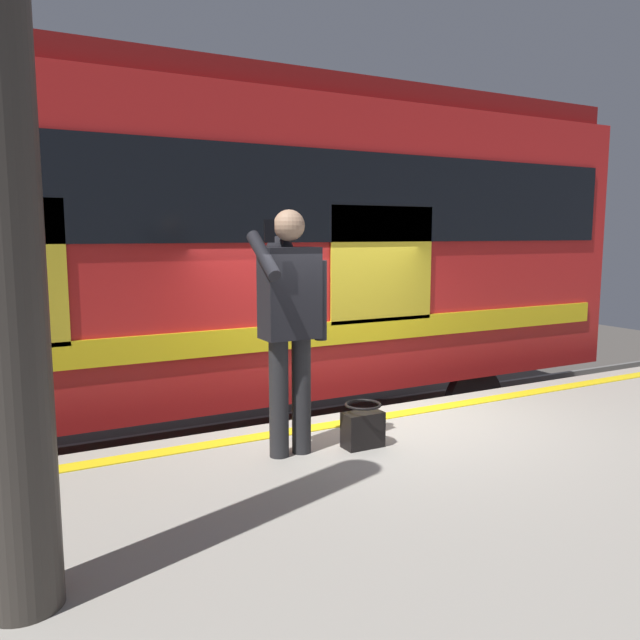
# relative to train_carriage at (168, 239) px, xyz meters

# --- Properties ---
(ground_plane) EXTENTS (25.96, 25.96, 0.00)m
(ground_plane) POSITION_rel_train_carriage_xyz_m (-1.05, 2.24, -2.57)
(ground_plane) COLOR #4C4742
(platform) EXTENTS (17.31, 5.03, 1.04)m
(platform) POSITION_rel_train_carriage_xyz_m (-1.05, 4.76, -2.05)
(platform) COLOR #9E998E
(platform) RESTS_ON ground
(safety_line) EXTENTS (16.96, 0.16, 0.01)m
(safety_line) POSITION_rel_train_carriage_xyz_m (-1.05, 2.54, -1.53)
(safety_line) COLOR yellow
(safety_line) RESTS_ON platform
(track_rail_near) EXTENTS (22.50, 0.08, 0.16)m
(track_rail_near) POSITION_rel_train_carriage_xyz_m (-1.05, 0.71, -2.49)
(track_rail_near) COLOR slate
(track_rail_near) RESTS_ON ground
(track_rail_far) EXTENTS (22.50, 0.08, 0.16)m
(track_rail_far) POSITION_rel_train_carriage_xyz_m (-1.05, -0.72, -2.49)
(track_rail_far) COLOR slate
(track_rail_far) RESTS_ON ground
(train_carriage) EXTENTS (10.60, 3.00, 4.07)m
(train_carriage) POSITION_rel_train_carriage_xyz_m (0.00, 0.00, 0.00)
(train_carriage) COLOR red
(train_carriage) RESTS_ON ground
(passenger) EXTENTS (0.57, 0.55, 1.76)m
(passenger) POSITION_rel_train_carriage_xyz_m (-0.06, 3.00, -0.49)
(passenger) COLOR #262628
(passenger) RESTS_ON platform
(handbag) EXTENTS (0.30, 0.28, 0.34)m
(handbag) POSITION_rel_train_carriage_xyz_m (-0.60, 3.12, -1.38)
(handbag) COLOR black
(handbag) RESTS_ON platform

